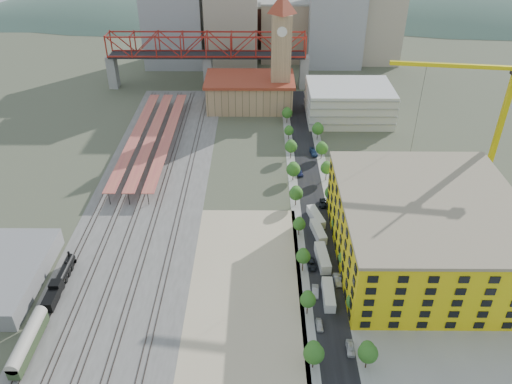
{
  "coord_description": "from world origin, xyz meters",
  "views": [
    {
      "loc": [
        -0.83,
        -122.63,
        87.21
      ],
      "look_at": [
        -1.69,
        -3.0,
        10.0
      ],
      "focal_mm": 35.0,
      "sensor_mm": 36.0,
      "label": 1
    }
  ],
  "objects_px": {
    "clock_tower": "(281,42)",
    "car_0": "(319,325)",
    "tower_crane": "(494,108)",
    "site_trailer_b": "(323,258)",
    "coach": "(28,342)",
    "construction_building": "(425,230)",
    "locomotive": "(61,280)",
    "site_trailer_a": "(328,295)",
    "site_trailer_c": "(318,232)",
    "site_trailer_d": "(316,217)"
  },
  "relations": [
    {
      "from": "clock_tower",
      "to": "locomotive",
      "type": "distance_m",
      "value": 128.05
    },
    {
      "from": "site_trailer_c",
      "to": "car_0",
      "type": "relative_size",
      "value": 2.44
    },
    {
      "from": "tower_crane",
      "to": "car_0",
      "type": "relative_size",
      "value": 12.67
    },
    {
      "from": "locomotive",
      "to": "site_trailer_a",
      "type": "bearing_deg",
      "value": -3.59
    },
    {
      "from": "locomotive",
      "to": "site_trailer_a",
      "type": "xyz_separation_m",
      "value": [
        66.0,
        -4.14,
        -0.49
      ]
    },
    {
      "from": "tower_crane",
      "to": "site_trailer_a",
      "type": "distance_m",
      "value": 73.78
    },
    {
      "from": "tower_crane",
      "to": "car_0",
      "type": "bearing_deg",
      "value": -134.27
    },
    {
      "from": "site_trailer_c",
      "to": "site_trailer_d",
      "type": "height_order",
      "value": "site_trailer_d"
    },
    {
      "from": "locomotive",
      "to": "site_trailer_c",
      "type": "bearing_deg",
      "value": 17.57
    },
    {
      "from": "tower_crane",
      "to": "site_trailer_d",
      "type": "bearing_deg",
      "value": -164.98
    },
    {
      "from": "clock_tower",
      "to": "site_trailer_d",
      "type": "height_order",
      "value": "clock_tower"
    },
    {
      "from": "clock_tower",
      "to": "construction_building",
      "type": "bearing_deg",
      "value": -71.22
    },
    {
      "from": "coach",
      "to": "tower_crane",
      "type": "relative_size",
      "value": 0.33
    },
    {
      "from": "clock_tower",
      "to": "construction_building",
      "type": "xyz_separation_m",
      "value": [
        34.0,
        -99.99,
        -19.29
      ]
    },
    {
      "from": "clock_tower",
      "to": "site_trailer_c",
      "type": "height_order",
      "value": "clock_tower"
    },
    {
      "from": "site_trailer_b",
      "to": "car_0",
      "type": "xyz_separation_m",
      "value": [
        -3.0,
        -22.46,
        -0.76
      ]
    },
    {
      "from": "tower_crane",
      "to": "site_trailer_c",
      "type": "distance_m",
      "value": 61.54
    },
    {
      "from": "car_0",
      "to": "tower_crane",
      "type": "bearing_deg",
      "value": 45.24
    },
    {
      "from": "clock_tower",
      "to": "construction_building",
      "type": "distance_m",
      "value": 107.36
    },
    {
      "from": "clock_tower",
      "to": "coach",
      "type": "height_order",
      "value": "clock_tower"
    },
    {
      "from": "site_trailer_a",
      "to": "site_trailer_b",
      "type": "distance_m",
      "value": 13.51
    },
    {
      "from": "site_trailer_c",
      "to": "site_trailer_d",
      "type": "distance_m",
      "value": 7.13
    },
    {
      "from": "construction_building",
      "to": "tower_crane",
      "type": "relative_size",
      "value": 1.03
    },
    {
      "from": "locomotive",
      "to": "coach",
      "type": "height_order",
      "value": "coach"
    },
    {
      "from": "coach",
      "to": "site_trailer_d",
      "type": "bearing_deg",
      "value": 36.06
    },
    {
      "from": "construction_building",
      "to": "tower_crane",
      "type": "bearing_deg",
      "value": 51.58
    },
    {
      "from": "site_trailer_a",
      "to": "car_0",
      "type": "bearing_deg",
      "value": -107.34
    },
    {
      "from": "locomotive",
      "to": "tower_crane",
      "type": "bearing_deg",
      "value": 19.65
    },
    {
      "from": "site_trailer_b",
      "to": "car_0",
      "type": "height_order",
      "value": "site_trailer_b"
    },
    {
      "from": "tower_crane",
      "to": "site_trailer_a",
      "type": "height_order",
      "value": "tower_crane"
    },
    {
      "from": "tower_crane",
      "to": "site_trailer_b",
      "type": "xyz_separation_m",
      "value": [
        -50.22,
        -32.13,
        -28.86
      ]
    },
    {
      "from": "tower_crane",
      "to": "site_trailer_c",
      "type": "bearing_deg",
      "value": -157.69
    },
    {
      "from": "site_trailer_c",
      "to": "tower_crane",
      "type": "bearing_deg",
      "value": 11.67
    },
    {
      "from": "coach",
      "to": "tower_crane",
      "type": "distance_m",
      "value": 134.37
    },
    {
      "from": "coach",
      "to": "car_0",
      "type": "relative_size",
      "value": 4.23
    },
    {
      "from": "coach",
      "to": "site_trailer_b",
      "type": "height_order",
      "value": "coach"
    },
    {
      "from": "site_trailer_b",
      "to": "site_trailer_d",
      "type": "xyz_separation_m",
      "value": [
        0.0,
        18.66,
        -0.12
      ]
    },
    {
      "from": "clock_tower",
      "to": "coach",
      "type": "relative_size",
      "value": 3.17
    },
    {
      "from": "construction_building",
      "to": "site_trailer_b",
      "type": "xyz_separation_m",
      "value": [
        -26.0,
        -1.59,
        -7.99
      ]
    },
    {
      "from": "construction_building",
      "to": "clock_tower",
      "type": "bearing_deg",
      "value": 108.78
    },
    {
      "from": "clock_tower",
      "to": "site_trailer_c",
      "type": "xyz_separation_m",
      "value": [
        8.0,
        -90.06,
        -27.4
      ]
    },
    {
      "from": "clock_tower",
      "to": "car_0",
      "type": "bearing_deg",
      "value": -87.69
    },
    {
      "from": "construction_building",
      "to": "site_trailer_a",
      "type": "bearing_deg",
      "value": -149.85
    },
    {
      "from": "construction_building",
      "to": "coach",
      "type": "distance_m",
      "value": 97.31
    },
    {
      "from": "locomotive",
      "to": "clock_tower",
      "type": "bearing_deg",
      "value": 62.4
    },
    {
      "from": "clock_tower",
      "to": "site_trailer_b",
      "type": "height_order",
      "value": "clock_tower"
    },
    {
      "from": "coach",
      "to": "car_0",
      "type": "bearing_deg",
      "value": 6.29
    },
    {
      "from": "clock_tower",
      "to": "site_trailer_a",
      "type": "height_order",
      "value": "clock_tower"
    },
    {
      "from": "locomotive",
      "to": "site_trailer_d",
      "type": "xyz_separation_m",
      "value": [
        66.0,
        28.03,
        -0.53
      ]
    },
    {
      "from": "site_trailer_c",
      "to": "site_trailer_d",
      "type": "bearing_deg",
      "value": 79.36
    }
  ]
}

